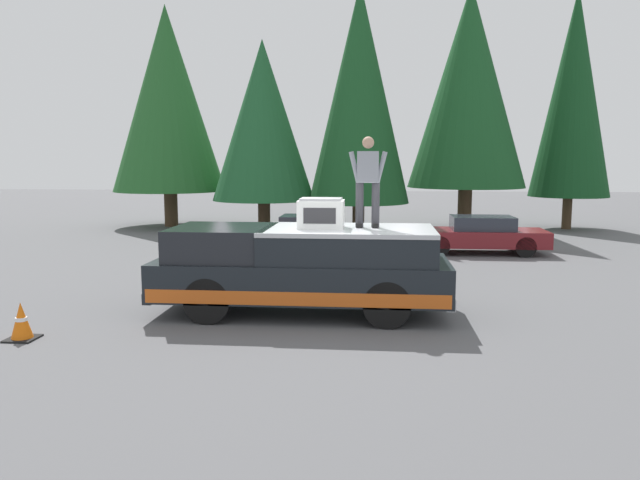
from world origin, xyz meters
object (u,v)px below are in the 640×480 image
parked_car_grey (309,234)px  pickup_truck (302,268)px  compressor_unit (321,213)px  traffic_cone (21,322)px  parked_car_maroon (479,235)px  person_on_truck_bed (368,179)px

parked_car_grey → pickup_truck: bearing=-174.7°
compressor_unit → traffic_cone: size_ratio=1.35×
parked_car_grey → traffic_cone: size_ratio=6.61×
pickup_truck → compressor_unit: (-0.06, -0.37, 1.05)m
parked_car_maroon → pickup_truck: bearing=149.8°
pickup_truck → person_on_truck_bed: 2.08m
traffic_cone → parked_car_grey: bearing=-20.5°
pickup_truck → parked_car_grey: (7.66, 0.71, -0.29)m
pickup_truck → traffic_cone: size_ratio=8.94×
compressor_unit → traffic_cone: bearing=113.5°
person_on_truck_bed → parked_car_maroon: size_ratio=0.41×
parked_car_maroon → compressor_unit: bearing=152.0°
person_on_truck_bed → parked_car_grey: (7.51, 1.93, -1.97)m
parked_car_maroon → parked_car_grey: size_ratio=1.00×
person_on_truck_bed → traffic_cone: (-2.26, 5.58, -2.26)m
compressor_unit → parked_car_maroon: (7.98, -4.24, -1.35)m
parked_car_maroon → traffic_cone: parked_car_maroon is taller
pickup_truck → traffic_cone: pickup_truck is taller
compressor_unit → traffic_cone: (-2.06, 4.72, -1.64)m
parked_car_grey → traffic_cone: bearing=159.5°
pickup_truck → parked_car_grey: 7.70m
parked_car_grey → traffic_cone: parked_car_grey is taller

